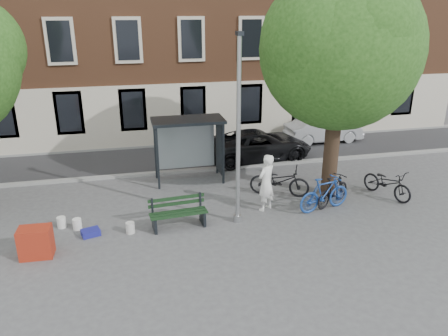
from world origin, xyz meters
TOP-DOWN VIEW (x-y plane):
  - ground at (0.00, 0.00)m, footprint 90.00×90.00m
  - road at (0.00, 7.00)m, footprint 40.00×4.00m
  - curb_near at (0.00, 5.00)m, footprint 40.00×0.25m
  - curb_far at (0.00, 9.00)m, footprint 40.00×0.25m
  - building_row at (0.00, 13.00)m, footprint 30.00×8.00m
  - lamppost at (0.00, 0.00)m, footprint 0.28×0.35m
  - tree_right at (4.01, 1.38)m, footprint 5.76×5.60m
  - bus_shelter at (-0.61, 4.11)m, footprint 2.85×1.45m
  - painter at (1.20, 0.67)m, footprint 0.89×0.83m
  - bench at (-1.96, 0.10)m, footprint 1.91×0.76m
  - bike_a at (2.10, 1.75)m, footprint 2.37×1.67m
  - bike_b at (3.20, 0.18)m, footprint 2.15×1.05m
  - bike_c at (6.01, 0.72)m, footprint 1.42×2.22m
  - bike_d at (3.70, 0.51)m, footprint 1.88×1.42m
  - car_dark at (2.60, 6.00)m, footprint 5.18×2.74m
  - car_silver at (6.79, 7.92)m, footprint 4.17×1.62m
  - red_stand at (-6.17, -0.80)m, footprint 0.92×0.64m
  - blue_crate at (-4.74, 0.11)m, footprint 0.64×0.54m
  - bucket_a at (-5.18, 0.65)m, footprint 0.29×0.29m
  - bucket_b at (-5.69, 0.89)m, footprint 0.33×0.33m
  - bucket_c at (-3.52, 0.00)m, footprint 0.36×0.36m
  - notice_sign at (4.54, 2.41)m, footprint 0.32×0.13m

SIDE VIEW (x-z plane):
  - ground at x=0.00m, z-range 0.00..0.00m
  - road at x=0.00m, z-range 0.00..0.01m
  - curb_near at x=0.00m, z-range 0.00..0.12m
  - curb_far at x=0.00m, z-range 0.00..0.12m
  - blue_crate at x=-4.74m, z-range 0.00..0.20m
  - bucket_a at x=-5.18m, z-range 0.00..0.36m
  - bucket_b at x=-5.69m, z-range 0.00..0.36m
  - bucket_c at x=-3.52m, z-range 0.00..0.36m
  - bench at x=-1.96m, z-range -0.04..0.92m
  - red_stand at x=-6.17m, z-range 0.00..0.90m
  - bike_c at x=6.01m, z-range 0.00..1.10m
  - bike_d at x=3.70m, z-range 0.00..1.13m
  - bike_a at x=2.10m, z-range 0.00..1.18m
  - bike_b at x=3.20m, z-range 0.00..1.24m
  - car_silver at x=6.79m, z-range 0.00..1.35m
  - car_dark at x=2.60m, z-range 0.00..1.39m
  - painter at x=1.20m, z-range 0.00..2.05m
  - notice_sign at x=4.54m, z-range 0.43..2.35m
  - bus_shelter at x=-0.61m, z-range 0.61..3.23m
  - lamppost at x=0.00m, z-range -0.27..5.84m
  - tree_right at x=4.01m, z-range 1.52..9.72m
  - building_row at x=0.00m, z-range 0.00..14.00m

